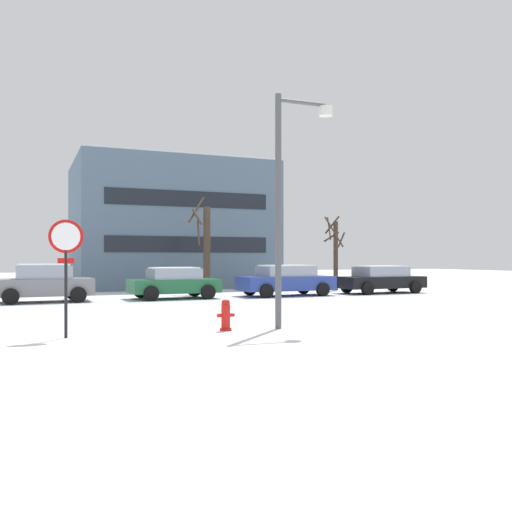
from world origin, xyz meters
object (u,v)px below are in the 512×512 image
object	(u,v)px
street_lamp	(288,187)
parked_car_gray	(44,283)
stop_sign	(66,255)
parked_car_blue	(286,280)
parked_car_green	(174,283)
fire_hydrant	(226,314)
parked_car_black	(381,279)

from	to	relation	value
street_lamp	parked_car_gray	size ratio (longest dim) A/B	1.54
parked_car_gray	stop_sign	bearing A→B (deg)	-89.24
parked_car_blue	parked_car_green	bearing A→B (deg)	177.83
fire_hydrant	parked_car_black	world-z (taller)	parked_car_black
parked_car_blue	parked_car_black	size ratio (longest dim) A/B	1.00
stop_sign	fire_hydrant	bearing A→B (deg)	-2.90
parked_car_green	parked_car_blue	world-z (taller)	parked_car_blue
parked_car_gray	parked_car_black	bearing A→B (deg)	-1.34
parked_car_gray	fire_hydrant	bearing A→B (deg)	-71.00
parked_car_gray	parked_car_blue	world-z (taller)	parked_car_gray
stop_sign	parked_car_black	size ratio (longest dim) A/B	0.58
fire_hydrant	parked_car_green	distance (m)	11.25
street_lamp	parked_car_black	xyz separation A→B (m)	(10.65, 11.10, -2.91)
parked_car_green	fire_hydrant	bearing A→B (deg)	-97.64
parked_car_blue	parked_car_black	bearing A→B (deg)	0.01
street_lamp	parked_car_blue	size ratio (longest dim) A/B	1.31
fire_hydrant	parked_car_green	xyz separation A→B (m)	(1.50, 11.15, 0.30)
stop_sign	parked_car_green	world-z (taller)	stop_sign
stop_sign	street_lamp	distance (m)	5.68
parked_car_blue	fire_hydrant	bearing A→B (deg)	-122.19
street_lamp	parked_car_blue	world-z (taller)	street_lamp
parked_car_gray	parked_car_black	distance (m)	16.19
stop_sign	fire_hydrant	distance (m)	4.03
stop_sign	parked_car_gray	distance (m)	11.19
parked_car_blue	parked_car_black	xyz separation A→B (m)	(5.39, 0.00, -0.03)
parked_car_green	parked_car_black	distance (m)	10.79
street_lamp	parked_car_gray	distance (m)	13.05
stop_sign	street_lamp	xyz separation A→B (m)	(5.39, -0.34, 1.76)
parked_car_gray	parked_car_black	size ratio (longest dim) A/B	0.85
fire_hydrant	parked_car_gray	size ratio (longest dim) A/B	0.21
parked_car_blue	parked_car_black	world-z (taller)	parked_car_blue
fire_hydrant	parked_car_green	bearing A→B (deg)	82.36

